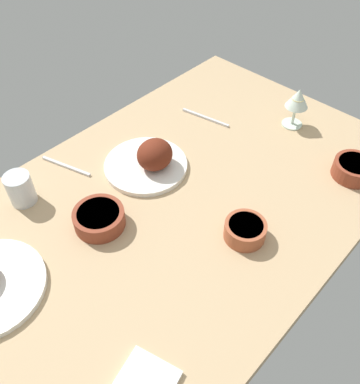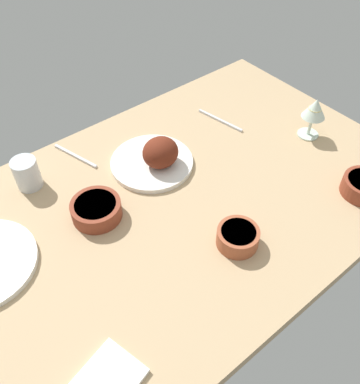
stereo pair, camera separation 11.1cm
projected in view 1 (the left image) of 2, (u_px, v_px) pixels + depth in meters
dining_table at (180, 201)px, 120.44cm from camera, size 140.00×90.00×4.00cm
plate_center_main at (150, 160)px, 124.79cm from camera, size 25.63×25.63×10.59cm
bowl_pasta at (99, 218)px, 110.04cm from camera, size 13.82×13.82×4.92cm
bowl_sauce at (354, 168)px, 123.17cm from camera, size 12.41×12.41×5.05cm
bowl_onions at (245, 230)px, 107.22cm from camera, size 11.01×11.01×4.94cm
wine_glass at (298, 100)px, 135.14cm from camera, size 7.60×7.60×14.00cm
water_tumbler at (20, 189)px, 114.67cm from camera, size 7.36×7.36×9.37cm
fork_loose at (205, 118)px, 144.39cm from camera, size 4.32×18.20×0.80cm
spoon_loose at (66, 166)px, 127.29cm from camera, size 5.92×17.45×0.80cm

